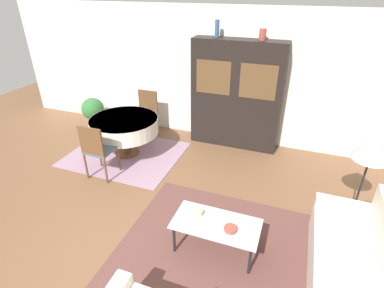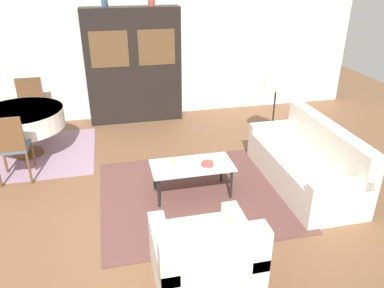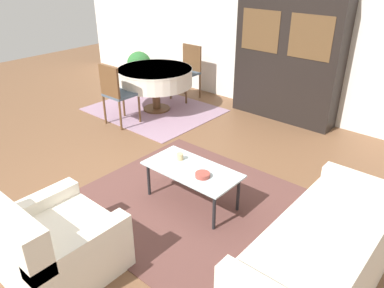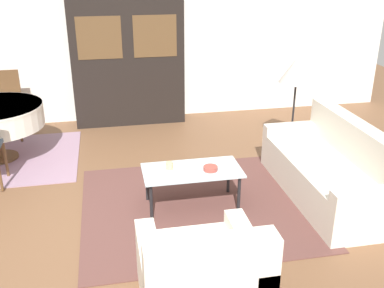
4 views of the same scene
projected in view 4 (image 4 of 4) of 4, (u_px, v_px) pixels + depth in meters
name	position (u px, v px, depth m)	size (l,w,h in m)	color
ground_plane	(116.00, 237.00, 4.49)	(14.00, 14.00, 0.00)	brown
wall_back	(101.00, 40.00, 7.25)	(10.00, 0.06, 2.70)	silver
area_rug	(196.00, 206.00, 5.04)	(2.50, 2.27, 0.01)	brown
couch	(332.00, 171.00, 5.16)	(0.86, 1.99, 0.87)	silver
armchair	(202.00, 276.00, 3.47)	(0.94, 0.91, 0.84)	silver
coffee_table	(192.00, 173.00, 4.90)	(1.08, 0.55, 0.44)	black
display_cabinet	(128.00, 59.00, 7.21)	(1.78, 0.40, 2.15)	black
dining_chair_far	(5.00, 100.00, 6.78)	(0.44, 0.44, 1.01)	brown
floor_lamp	(297.00, 72.00, 6.10)	(0.48, 0.48, 1.36)	black
cup	(170.00, 166.00, 4.89)	(0.08, 0.08, 0.08)	tan
bowl	(210.00, 168.00, 4.86)	(0.16, 0.16, 0.05)	#9E4238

